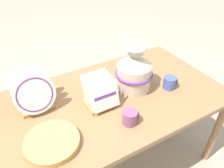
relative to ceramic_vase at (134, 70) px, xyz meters
The scene contains 8 objects.
ground_plane 0.86m from the ceramic_vase, behind, with size 14.00×14.00×0.00m, color gray.
display_table 0.28m from the ceramic_vase, behind, with size 1.53×0.87×0.70m.
ceramic_vase is the anchor object (origin of this frame).
dish_rack_round_plates 0.66m from the ceramic_vase, 169.15° to the left, with size 0.24×0.22×0.26m.
dish_rack_square_plates 0.29m from the ceramic_vase, behind, with size 0.19×0.20×0.19m.
wicker_charger_stack 0.69m from the ceramic_vase, 162.57° to the right, with size 0.29×0.29×0.04m.
mug_cobalt_glaze 0.27m from the ceramic_vase, 30.14° to the right, with size 0.09×0.09×0.09m.
mug_plum_glaze 0.36m from the ceramic_vase, 126.93° to the right, with size 0.09×0.09×0.09m.
Camera 1 is at (-0.56, -0.98, 1.64)m, focal length 35.00 mm.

